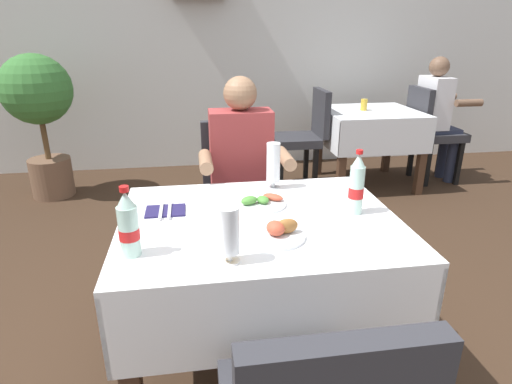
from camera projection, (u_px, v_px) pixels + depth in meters
back_wall at (206, 25)px, 4.52m from camera, size 11.00×0.12×3.10m
main_dining_table at (259, 254)px, 1.83m from camera, size 1.16×0.91×0.76m
chair_far_diner_seat at (238, 192)px, 2.62m from camera, size 0.44×0.50×0.97m
seated_diner_far at (242, 173)px, 2.47m from camera, size 0.50×0.46×1.26m
plate_near_camera at (278, 232)px, 1.60m from camera, size 0.23×0.23×0.07m
plate_far_diner at (261, 202)px, 1.90m from camera, size 0.23×0.23×0.05m
beer_glass_left at (273, 166)px, 2.06m from camera, size 0.07×0.07×0.23m
beer_glass_middle at (229, 234)px, 1.40m from camera, size 0.07×0.07×0.20m
cola_bottle_primary at (357, 186)px, 1.78m from camera, size 0.06×0.06×0.28m
cola_bottle_secondary at (128, 226)px, 1.44m from camera, size 0.07×0.07×0.26m
napkin_cutlery_set at (165, 211)px, 1.83m from camera, size 0.17×0.19×0.01m
background_dining_table at (369, 129)px, 4.20m from camera, size 0.91×0.85×0.76m
background_chair_left at (304, 133)px, 4.11m from camera, size 0.50×0.44×0.97m
background_chair_right at (431, 129)px, 4.30m from camera, size 0.50×0.44×0.97m
background_patron at (438, 113)px, 4.25m from camera, size 0.46×0.50×1.26m
background_table_tumbler at (364, 105)px, 4.12m from camera, size 0.06×0.06×0.11m
potted_plant_corner at (39, 106)px, 3.78m from camera, size 0.62×0.62×1.31m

